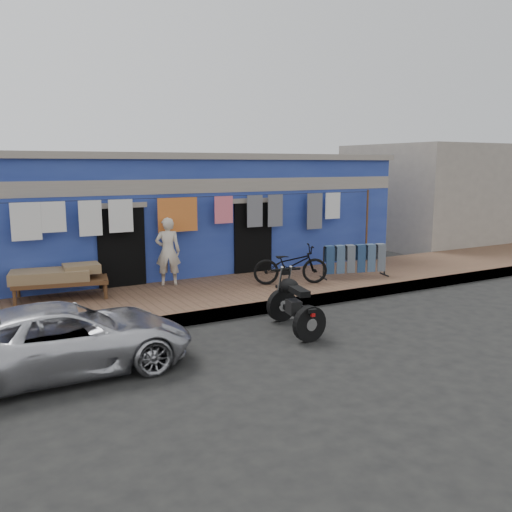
# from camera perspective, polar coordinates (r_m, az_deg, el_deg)

# --- Properties ---
(ground) EXTENTS (80.00, 80.00, 0.00)m
(ground) POSITION_cam_1_polar(r_m,az_deg,el_deg) (10.16, 5.60, -8.06)
(ground) COLOR black
(ground) RESTS_ON ground
(sidewalk) EXTENTS (28.00, 3.00, 0.25)m
(sidewalk) POSITION_cam_1_polar(r_m,az_deg,el_deg) (12.60, -2.24, -3.94)
(sidewalk) COLOR brown
(sidewalk) RESTS_ON ground
(curb) EXTENTS (28.00, 0.10, 0.25)m
(curb) POSITION_cam_1_polar(r_m,az_deg,el_deg) (11.37, 1.12, -5.43)
(curb) COLOR gray
(curb) RESTS_ON ground
(building) EXTENTS (12.20, 5.20, 3.36)m
(building) POSITION_cam_1_polar(r_m,az_deg,el_deg) (15.97, -8.85, 4.50)
(building) COLOR navy
(building) RESTS_ON ground
(neighbor_right) EXTENTS (6.00, 5.00, 3.80)m
(neighbor_right) POSITION_cam_1_polar(r_m,az_deg,el_deg) (22.33, 18.73, 6.09)
(neighbor_right) COLOR #9E9384
(neighbor_right) RESTS_ON ground
(clothesline) EXTENTS (10.06, 0.06, 2.10)m
(clothesline) POSITION_cam_1_polar(r_m,az_deg,el_deg) (13.29, -6.14, 4.13)
(clothesline) COLOR brown
(clothesline) RESTS_ON sidewalk
(car) EXTENTS (3.85, 1.77, 1.08)m
(car) POSITION_cam_1_polar(r_m,az_deg,el_deg) (8.60, -19.43, -8.10)
(car) COLOR silver
(car) RESTS_ON ground
(seated_person) EXTENTS (0.68, 0.56, 1.61)m
(seated_person) POSITION_cam_1_polar(r_m,az_deg,el_deg) (12.91, -9.26, 0.48)
(seated_person) COLOR beige
(seated_person) RESTS_ON sidewalk
(bicycle) EXTENTS (1.88, 1.23, 1.15)m
(bicycle) POSITION_cam_1_polar(r_m,az_deg,el_deg) (12.92, 3.66, -0.45)
(bicycle) COLOR black
(bicycle) RESTS_ON sidewalk
(motorcycle) EXTENTS (1.23, 1.92, 1.10)m
(motorcycle) POSITION_cam_1_polar(r_m,az_deg,el_deg) (10.13, 4.11, -4.85)
(motorcycle) COLOR black
(motorcycle) RESTS_ON ground
(charpoy) EXTENTS (2.39, 1.74, 0.68)m
(charpoy) POSITION_cam_1_polar(r_m,az_deg,el_deg) (12.27, -19.82, -2.65)
(charpoy) COLOR brown
(charpoy) RESTS_ON sidewalk
(jeans_rack) EXTENTS (1.95, 1.23, 0.85)m
(jeans_rack) POSITION_cam_1_polar(r_m,az_deg,el_deg) (13.95, 10.35, -0.45)
(jeans_rack) COLOR black
(jeans_rack) RESTS_ON sidewalk
(litter_a) EXTENTS (0.19, 0.16, 0.07)m
(litter_a) POSITION_cam_1_polar(r_m,az_deg,el_deg) (11.24, 3.17, -6.10)
(litter_a) COLOR silver
(litter_a) RESTS_ON ground
(litter_b) EXTENTS (0.16, 0.18, 0.07)m
(litter_b) POSITION_cam_1_polar(r_m,az_deg,el_deg) (11.14, 2.31, -6.23)
(litter_b) COLOR silver
(litter_b) RESTS_ON ground
(litter_c) EXTENTS (0.17, 0.20, 0.08)m
(litter_c) POSITION_cam_1_polar(r_m,az_deg,el_deg) (11.41, 4.53, -5.86)
(litter_c) COLOR silver
(litter_c) RESTS_ON ground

